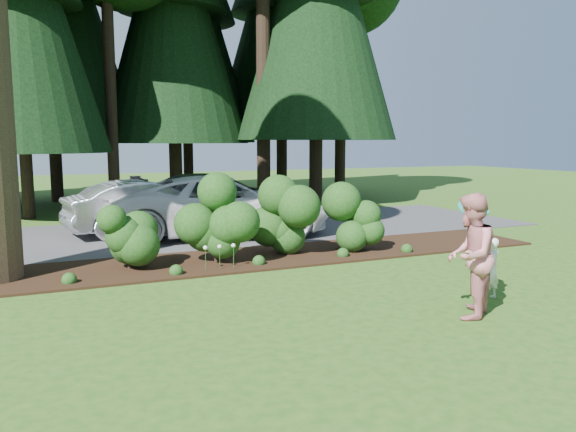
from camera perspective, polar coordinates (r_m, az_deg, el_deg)
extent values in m
plane|color=#204D16|center=(9.66, -0.97, -8.46)|extent=(80.00, 80.00, 0.00)
cube|color=black|center=(12.62, -6.76, -4.55)|extent=(16.00, 2.50, 0.05)
cube|color=#38383A|center=(16.66, -11.10, -1.71)|extent=(22.00, 6.00, 0.03)
sphere|color=#163B12|center=(12.02, -15.89, -2.32)|extent=(1.08, 1.08, 1.08)
cylinder|color=black|center=(12.12, -15.80, -4.69)|extent=(0.08, 0.08, 0.30)
sphere|color=#163B12|center=(12.16, -7.38, -0.66)|extent=(1.35, 1.35, 1.35)
cylinder|color=black|center=(12.30, -7.32, -4.29)|extent=(0.08, 0.08, 0.30)
sphere|color=#163B12|center=(13.07, -0.17, -0.51)|extent=(1.26, 1.26, 1.26)
cylinder|color=black|center=(13.19, -0.17, -3.42)|extent=(0.08, 0.08, 0.30)
sphere|color=#163B12|center=(13.74, 7.05, -0.64)|extent=(1.17, 1.17, 1.17)
cylinder|color=black|center=(13.83, 7.02, -2.96)|extent=(0.08, 0.08, 0.30)
cylinder|color=#163B12|center=(11.61, -8.37, -4.52)|extent=(0.01, 0.01, 0.50)
sphere|color=white|center=(11.55, -8.39, -3.21)|extent=(0.09, 0.09, 0.09)
cylinder|color=#163B12|center=(11.69, -6.95, -4.41)|extent=(0.01, 0.01, 0.50)
sphere|color=white|center=(11.64, -6.97, -3.10)|extent=(0.09, 0.09, 0.09)
cylinder|color=#163B12|center=(11.78, -5.55, -4.29)|extent=(0.01, 0.01, 0.50)
sphere|color=white|center=(11.73, -5.57, -3.00)|extent=(0.09, 0.09, 0.09)
cylinder|color=black|center=(23.69, -25.44, 13.14)|extent=(0.50, 0.50, 10.50)
cylinder|color=black|center=(22.26, -17.50, 11.65)|extent=(0.50, 0.50, 8.75)
cylinder|color=black|center=(23.90, -10.52, 14.52)|extent=(0.50, 0.50, 11.20)
cylinder|color=black|center=(25.62, -4.32, 12.18)|extent=(0.50, 0.50, 9.45)
cylinder|color=black|center=(25.29, 2.35, 13.85)|extent=(0.50, 0.50, 10.85)
cone|color=black|center=(25.81, 2.39, 20.71)|extent=(6.82, 6.82, 11.62)
cylinder|color=black|center=(28.16, 5.16, 12.12)|extent=(0.50, 0.50, 9.80)
cylinder|color=black|center=(26.69, -22.00, 12.61)|extent=(0.50, 0.50, 10.50)
cone|color=black|center=(27.15, -22.33, 18.92)|extent=(6.60, 6.60, 11.25)
cylinder|color=black|center=(28.64, -9.70, 14.07)|extent=(0.50, 0.50, 11.90)
cone|color=black|center=(29.22, -9.86, 20.71)|extent=(7.48, 7.48, 12.75)
cylinder|color=black|center=(29.73, 0.18, 12.24)|extent=(0.50, 0.50, 10.15)
cone|color=black|center=(30.11, 0.18, 17.75)|extent=(6.38, 6.38, 10.88)
imported|color=silver|center=(16.73, -14.01, 0.93)|extent=(4.82, 2.33, 1.52)
imported|color=silver|center=(15.85, -6.63, 1.05)|extent=(6.46, 3.75, 1.69)
imported|color=black|center=(18.93, -7.26, 1.93)|extent=(5.54, 2.44, 1.58)
imported|color=white|center=(10.16, 19.86, -5.03)|extent=(0.41, 0.30, 1.06)
imported|color=red|center=(8.94, 18.01, -3.87)|extent=(1.17, 1.14, 1.90)
cylinder|color=#198D7D|center=(9.51, 18.32, 0.75)|extent=(0.52, 0.47, 0.27)
cylinder|color=#FF4515|center=(9.50, 18.32, 0.84)|extent=(0.36, 0.33, 0.19)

